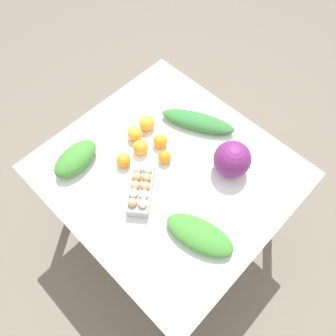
{
  "coord_description": "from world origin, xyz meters",
  "views": [
    {
      "loc": [
        0.55,
        -0.57,
        2.2
      ],
      "look_at": [
        0.0,
        0.0,
        0.79
      ],
      "focal_mm": 35.0,
      "sensor_mm": 36.0,
      "label": 1
    }
  ],
  "objects_px": {
    "cabbage_purple": "(232,159)",
    "greens_bunch_beet_tops": "(198,122)",
    "egg_carton": "(141,188)",
    "orange_4": "(165,157)",
    "orange_3": "(147,123)",
    "greens_bunch_scallion": "(76,159)",
    "orange_0": "(160,141)",
    "orange_2": "(135,134)",
    "greens_bunch_chard": "(199,235)",
    "orange_1": "(140,147)",
    "orange_5": "(123,160)"
  },
  "relations": [
    {
      "from": "cabbage_purple",
      "to": "orange_0",
      "type": "relative_size",
      "value": 2.48
    },
    {
      "from": "greens_bunch_scallion",
      "to": "orange_3",
      "type": "height_order",
      "value": "greens_bunch_scallion"
    },
    {
      "from": "cabbage_purple",
      "to": "greens_bunch_scallion",
      "type": "xyz_separation_m",
      "value": [
        -0.56,
        -0.51,
        -0.04
      ]
    },
    {
      "from": "egg_carton",
      "to": "greens_bunch_beet_tops",
      "type": "distance_m",
      "value": 0.49
    },
    {
      "from": "greens_bunch_chard",
      "to": "orange_4",
      "type": "relative_size",
      "value": 4.84
    },
    {
      "from": "greens_bunch_scallion",
      "to": "orange_2",
      "type": "xyz_separation_m",
      "value": [
        0.09,
        0.31,
        -0.01
      ]
    },
    {
      "from": "cabbage_purple",
      "to": "orange_1",
      "type": "height_order",
      "value": "cabbage_purple"
    },
    {
      "from": "greens_bunch_chard",
      "to": "orange_0",
      "type": "xyz_separation_m",
      "value": [
        -0.47,
        0.23,
        0.0
      ]
    },
    {
      "from": "greens_bunch_scallion",
      "to": "orange_4",
      "type": "height_order",
      "value": "greens_bunch_scallion"
    },
    {
      "from": "egg_carton",
      "to": "orange_5",
      "type": "relative_size",
      "value": 3.71
    },
    {
      "from": "greens_bunch_scallion",
      "to": "orange_0",
      "type": "distance_m",
      "value": 0.43
    },
    {
      "from": "egg_carton",
      "to": "orange_5",
      "type": "height_order",
      "value": "egg_carton"
    },
    {
      "from": "greens_bunch_beet_tops",
      "to": "orange_3",
      "type": "distance_m",
      "value": 0.27
    },
    {
      "from": "greens_bunch_chard",
      "to": "orange_3",
      "type": "height_order",
      "value": "orange_3"
    },
    {
      "from": "greens_bunch_scallion",
      "to": "orange_0",
      "type": "xyz_separation_m",
      "value": [
        0.22,
        0.37,
        -0.01
      ]
    },
    {
      "from": "orange_3",
      "to": "orange_0",
      "type": "bearing_deg",
      "value": -13.14
    },
    {
      "from": "greens_bunch_scallion",
      "to": "orange_1",
      "type": "xyz_separation_m",
      "value": [
        0.18,
        0.27,
        -0.01
      ]
    },
    {
      "from": "greens_bunch_beet_tops",
      "to": "orange_0",
      "type": "height_order",
      "value": "orange_0"
    },
    {
      "from": "orange_3",
      "to": "orange_4",
      "type": "bearing_deg",
      "value": -20.9
    },
    {
      "from": "greens_bunch_scallion",
      "to": "greens_bunch_beet_tops",
      "type": "bearing_deg",
      "value": 65.56
    },
    {
      "from": "cabbage_purple",
      "to": "orange_5",
      "type": "bearing_deg",
      "value": -138.4
    },
    {
      "from": "orange_0",
      "to": "orange_5",
      "type": "relative_size",
      "value": 1.01
    },
    {
      "from": "greens_bunch_chard",
      "to": "cabbage_purple",
      "type": "bearing_deg",
      "value": 108.92
    },
    {
      "from": "greens_bunch_scallion",
      "to": "egg_carton",
      "type": "bearing_deg",
      "value": 18.45
    },
    {
      "from": "egg_carton",
      "to": "orange_4",
      "type": "xyz_separation_m",
      "value": [
        -0.04,
        0.2,
        -0.01
      ]
    },
    {
      "from": "greens_bunch_beet_tops",
      "to": "orange_4",
      "type": "xyz_separation_m",
      "value": [
        0.03,
        -0.28,
        -0.0
      ]
    },
    {
      "from": "orange_4",
      "to": "orange_2",
      "type": "bearing_deg",
      "value": -177.47
    },
    {
      "from": "egg_carton",
      "to": "orange_3",
      "type": "relative_size",
      "value": 3.19
    },
    {
      "from": "egg_carton",
      "to": "cabbage_purple",
      "type": "bearing_deg",
      "value": 112.45
    },
    {
      "from": "orange_3",
      "to": "orange_2",
      "type": "bearing_deg",
      "value": -87.29
    },
    {
      "from": "cabbage_purple",
      "to": "greens_bunch_beet_tops",
      "type": "distance_m",
      "value": 0.31
    },
    {
      "from": "greens_bunch_scallion",
      "to": "orange_3",
      "type": "bearing_deg",
      "value": 77.4
    },
    {
      "from": "cabbage_purple",
      "to": "greens_bunch_beet_tops",
      "type": "bearing_deg",
      "value": 163.32
    },
    {
      "from": "cabbage_purple",
      "to": "greens_bunch_chard",
      "type": "distance_m",
      "value": 0.4
    },
    {
      "from": "greens_bunch_scallion",
      "to": "cabbage_purple",
      "type": "bearing_deg",
      "value": 42.17
    },
    {
      "from": "egg_carton",
      "to": "greens_bunch_beet_tops",
      "type": "xyz_separation_m",
      "value": [
        -0.07,
        0.48,
        -0.01
      ]
    },
    {
      "from": "orange_0",
      "to": "orange_3",
      "type": "bearing_deg",
      "value": 166.86
    },
    {
      "from": "orange_4",
      "to": "egg_carton",
      "type": "bearing_deg",
      "value": -77.92
    },
    {
      "from": "cabbage_purple",
      "to": "orange_1",
      "type": "bearing_deg",
      "value": -148.49
    },
    {
      "from": "greens_bunch_beet_tops",
      "to": "greens_bunch_chard",
      "type": "distance_m",
      "value": 0.62
    },
    {
      "from": "orange_2",
      "to": "orange_5",
      "type": "relative_size",
      "value": 1.11
    },
    {
      "from": "greens_bunch_scallion",
      "to": "orange_0",
      "type": "relative_size",
      "value": 3.45
    },
    {
      "from": "greens_bunch_chard",
      "to": "orange_5",
      "type": "height_order",
      "value": "orange_5"
    },
    {
      "from": "egg_carton",
      "to": "orange_1",
      "type": "xyz_separation_m",
      "value": [
        -0.17,
        0.16,
        -0.0
      ]
    },
    {
      "from": "orange_4",
      "to": "orange_1",
      "type": "bearing_deg",
      "value": -160.13
    },
    {
      "from": "cabbage_purple",
      "to": "orange_4",
      "type": "bearing_deg",
      "value": -143.71
    },
    {
      "from": "greens_bunch_scallion",
      "to": "greens_bunch_chard",
      "type": "bearing_deg",
      "value": 11.52
    },
    {
      "from": "orange_3",
      "to": "orange_4",
      "type": "height_order",
      "value": "orange_3"
    },
    {
      "from": "egg_carton",
      "to": "orange_2",
      "type": "height_order",
      "value": "egg_carton"
    },
    {
      "from": "greens_bunch_scallion",
      "to": "orange_4",
      "type": "bearing_deg",
      "value": 46.54
    }
  ]
}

